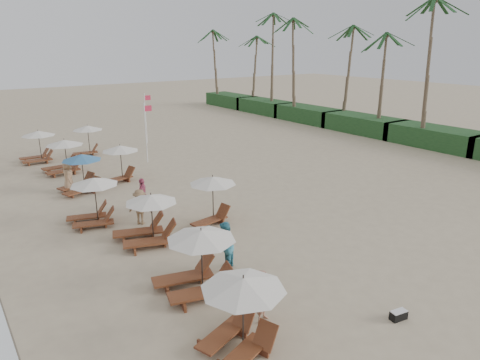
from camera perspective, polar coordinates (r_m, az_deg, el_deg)
ground at (r=18.97m, az=7.15°, el=-8.31°), size 160.00×160.00×0.00m
shrub_hedge at (r=43.81m, az=15.83°, el=7.05°), size 3.20×53.00×1.60m
palm_row at (r=43.72m, az=15.82°, el=19.06°), size 7.00×52.00×12.30m
lounger_station_0 at (r=12.40m, az=-0.30°, el=-16.86°), size 2.58×2.39×2.19m
lounger_station_1 at (r=15.13m, az=-5.93°, el=-10.78°), size 2.85×2.53×2.22m
lounger_station_2 at (r=19.04m, az=-12.22°, el=-5.28°), size 2.78×2.71×2.11m
lounger_station_3 at (r=21.53m, az=-18.87°, el=-2.59°), size 2.52×2.23×2.26m
lounger_station_4 at (r=26.54m, az=-20.34°, el=0.76°), size 2.62×2.42×2.20m
lounger_station_5 at (r=30.96m, az=-22.28°, el=2.82°), size 2.76×2.39×2.19m
lounger_station_6 at (r=34.53m, az=-25.09°, el=3.98°), size 2.63×2.32×2.26m
inland_station_0 at (r=20.51m, az=-3.78°, el=-1.86°), size 2.61×2.24×2.22m
inland_station_1 at (r=27.76m, az=-15.59°, el=2.57°), size 2.70×2.24×2.22m
inland_station_2 at (r=35.38m, az=-19.43°, el=5.47°), size 2.57×2.24×2.22m
beachgoer_near at (r=13.72m, az=3.09°, el=-14.93°), size 0.74×0.65×1.71m
beachgoer_mid_a at (r=16.45m, az=-2.04°, el=-8.68°), size 1.18×1.14×1.92m
beachgoer_mid_b at (r=21.05m, az=-12.95°, el=-3.45°), size 1.24×1.22×1.71m
beachgoer_far_a at (r=22.73m, az=-12.62°, el=-1.84°), size 0.93×1.06×1.72m
beachgoer_far_b at (r=26.86m, az=-21.58°, el=0.47°), size 0.80×1.03×1.85m
duffel_bag at (r=14.97m, az=20.04°, el=-16.26°), size 0.57×0.35×0.30m
flag_pole_near at (r=31.70m, az=-12.19°, el=6.45°), size 0.59×0.08×4.26m
flag_pole_far at (r=37.99m, az=-12.20°, el=8.22°), size 0.59×0.08×4.26m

